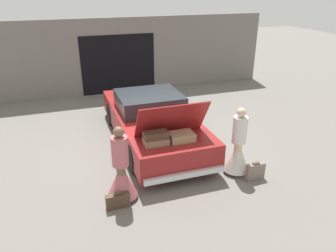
{
  "coord_description": "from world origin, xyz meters",
  "views": [
    {
      "loc": [
        -2.23,
        -7.75,
        3.97
      ],
      "look_at": [
        0.0,
        -1.27,
        0.95
      ],
      "focal_mm": 35.0,
      "sensor_mm": 36.0,
      "label": 1
    }
  ],
  "objects_px": {
    "car": "(152,120)",
    "suitcase_beside_left_person": "(118,201)",
    "suitcase_beside_right_person": "(255,171)",
    "person_left": "(121,174)",
    "person_right": "(238,150)"
  },
  "relations": [
    {
      "from": "car",
      "to": "person_left",
      "type": "height_order",
      "value": "car"
    },
    {
      "from": "car",
      "to": "person_left",
      "type": "bearing_deg",
      "value": -119.48
    },
    {
      "from": "suitcase_beside_left_person",
      "to": "car",
      "type": "bearing_deg",
      "value": 60.63
    },
    {
      "from": "person_left",
      "to": "person_right",
      "type": "xyz_separation_m",
      "value": [
        2.64,
        0.13,
        0.0
      ]
    },
    {
      "from": "person_left",
      "to": "suitcase_beside_right_person",
      "type": "xyz_separation_m",
      "value": [
        2.88,
        -0.26,
        -0.36
      ]
    },
    {
      "from": "car",
      "to": "person_right",
      "type": "xyz_separation_m",
      "value": [
        1.32,
        -2.2,
        -0.02
      ]
    },
    {
      "from": "car",
      "to": "suitcase_beside_left_person",
      "type": "relative_size",
      "value": 10.26
    },
    {
      "from": "car",
      "to": "person_right",
      "type": "bearing_deg",
      "value": -59.05
    },
    {
      "from": "person_left",
      "to": "car",
      "type": "bearing_deg",
      "value": 135.8
    },
    {
      "from": "suitcase_beside_left_person",
      "to": "person_left",
      "type": "bearing_deg",
      "value": 61.56
    },
    {
      "from": "car",
      "to": "suitcase_beside_right_person",
      "type": "distance_m",
      "value": 3.05
    },
    {
      "from": "car",
      "to": "person_left",
      "type": "distance_m",
      "value": 2.68
    },
    {
      "from": "person_right",
      "to": "suitcase_beside_left_person",
      "type": "height_order",
      "value": "person_right"
    },
    {
      "from": "person_left",
      "to": "suitcase_beside_left_person",
      "type": "xyz_separation_m",
      "value": [
        -0.15,
        -0.27,
        -0.4
      ]
    },
    {
      "from": "suitcase_beside_left_person",
      "to": "suitcase_beside_right_person",
      "type": "height_order",
      "value": "suitcase_beside_right_person"
    }
  ]
}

